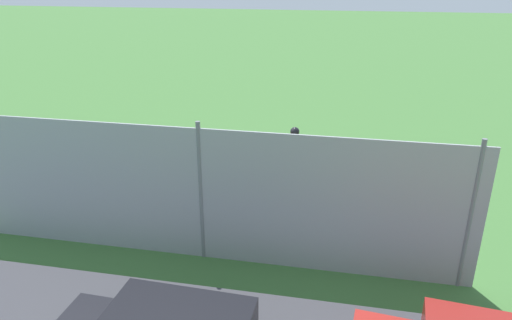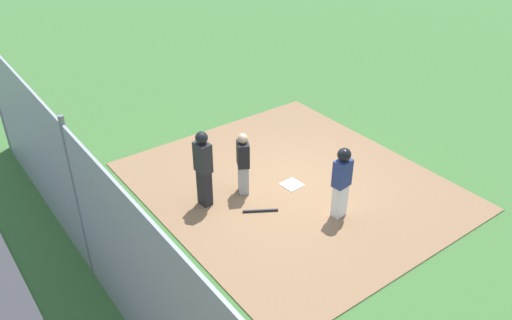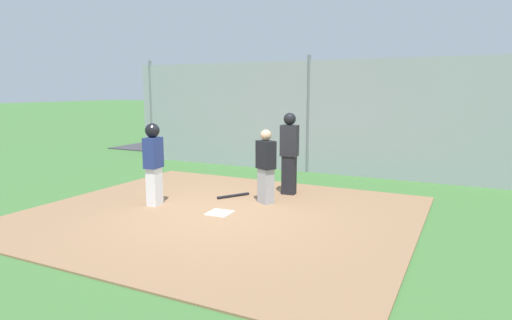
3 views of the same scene
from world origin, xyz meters
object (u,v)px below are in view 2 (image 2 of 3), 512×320
Objects in this scene: home_plate at (292,185)px; catcher at (243,163)px; baseball_bat at (260,211)px; umpire at (203,167)px; runner at (342,178)px.

catcher reaches higher than home_plate.
home_plate is 1.31m from baseball_bat.
umpire is (-0.59, -2.07, 0.97)m from home_plate.
catcher is at bearing -113.08° from home_plate.
home_plate is 0.56× the size of baseball_bat.
runner is 1.96m from baseball_bat.
umpire is at bearing -18.70° from baseball_bat.
umpire is 2.34× the size of baseball_bat.
runner reaches higher than catcher.
umpire is 1.09× the size of runner.
catcher is 1.00m from umpire.
catcher is 0.92× the size of runner.
umpire is at bearing -106.04° from home_plate.
catcher is 1.17m from baseball_bat.
baseball_bat is at bearing -72.21° from home_plate.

